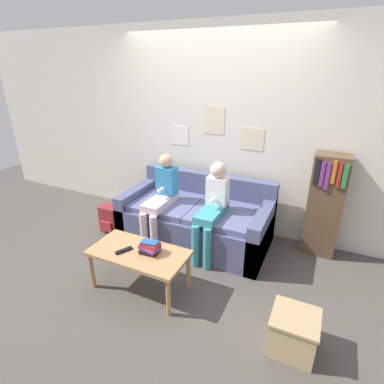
{
  "coord_description": "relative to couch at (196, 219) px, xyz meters",
  "views": [
    {
      "loc": [
        1.4,
        -2.51,
        2.1
      ],
      "look_at": [
        0.0,
        0.44,
        0.72
      ],
      "focal_mm": 28.0,
      "sensor_mm": 36.0,
      "label": 1
    }
  ],
  "objects": [
    {
      "name": "couch",
      "position": [
        0.0,
        0.0,
        0.0
      ],
      "size": [
        1.83,
        0.92,
        0.79
      ],
      "color": "#4C5175",
      "rests_on": "ground_plane"
    },
    {
      "name": "coffee_table",
      "position": [
        -0.12,
        -1.08,
        0.1
      ],
      "size": [
        0.96,
        0.49,
        0.43
      ],
      "color": "#AD7F51",
      "rests_on": "ground_plane"
    },
    {
      "name": "tv_remote",
      "position": [
        -0.25,
        -1.15,
        0.16
      ],
      "size": [
        0.11,
        0.17,
        0.02
      ],
      "rotation": [
        0.0,
        0.0,
        -0.48
      ],
      "color": "black",
      "rests_on": "coffee_table"
    },
    {
      "name": "storage_box",
      "position": [
        1.38,
        -1.17,
        -0.12
      ],
      "size": [
        0.36,
        0.35,
        0.33
      ],
      "color": "tan",
      "rests_on": "ground_plane"
    },
    {
      "name": "book_stack",
      "position": [
        -0.01,
        -1.05,
        0.2
      ],
      "size": [
        0.22,
        0.18,
        0.13
      ],
      "color": "black",
      "rests_on": "coffee_table"
    },
    {
      "name": "bookshelf",
      "position": [
        1.44,
        0.38,
        0.33
      ],
      "size": [
        0.37,
        0.28,
        1.22
      ],
      "color": "brown",
      "rests_on": "ground_plane"
    },
    {
      "name": "ground_plane",
      "position": [
        0.0,
        -0.57,
        -0.28
      ],
      "size": [
        10.0,
        10.0,
        0.0
      ],
      "primitive_type": "plane",
      "color": "#4C4742"
    },
    {
      "name": "wall_back",
      "position": [
        0.0,
        0.56,
        1.02
      ],
      "size": [
        8.0,
        0.06,
        2.6
      ],
      "color": "silver",
      "rests_on": "ground_plane"
    },
    {
      "name": "backpack",
      "position": [
        -1.14,
        -0.3,
        -0.11
      ],
      "size": [
        0.26,
        0.22,
        0.36
      ],
      "color": "maroon",
      "rests_on": "ground_plane"
    },
    {
      "name": "person_left",
      "position": [
        -0.38,
        -0.21,
        0.34
      ],
      "size": [
        0.24,
        0.61,
        1.11
      ],
      "color": "silver",
      "rests_on": "ground_plane"
    },
    {
      "name": "person_right",
      "position": [
        0.3,
        -0.21,
        0.35
      ],
      "size": [
        0.24,
        0.61,
        1.11
      ],
      "color": "teal",
      "rests_on": "ground_plane"
    }
  ]
}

